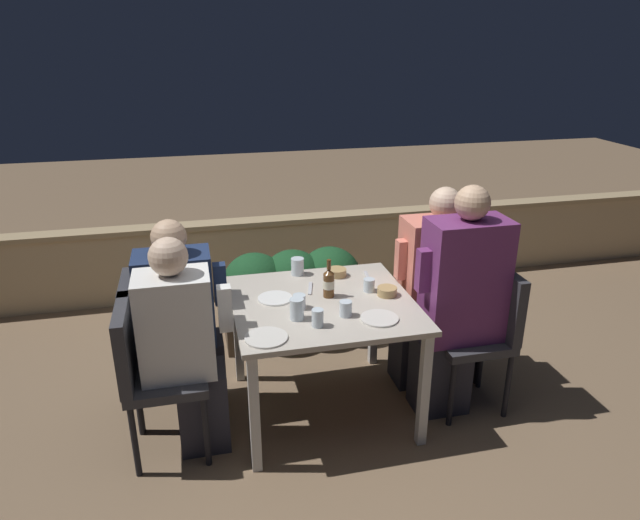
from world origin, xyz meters
TOP-DOWN VIEW (x-y plane):
  - ground_plane at (0.00, 0.00)m, footprint 16.00×16.00m
  - parapet_wall at (0.00, 1.80)m, footprint 9.00×0.18m
  - dining_table at (0.00, 0.00)m, footprint 1.00×0.95m
  - planter_hedge at (-0.01, 0.88)m, footprint 0.99×0.47m
  - chair_left_near at (-0.96, -0.16)m, footprint 0.42×0.41m
  - person_white_polo at (-0.76, -0.16)m, footprint 0.47×0.26m
  - chair_left_far at (-0.96, 0.17)m, footprint 0.42×0.41m
  - person_navy_jumper at (-0.76, 0.17)m, footprint 0.49×0.26m
  - chair_right_near at (0.93, -0.14)m, footprint 0.42×0.41m
  - person_purple_stripe at (0.75, -0.14)m, footprint 0.51×0.26m
  - chair_right_far at (0.93, 0.17)m, footprint 0.42×0.41m
  - person_coral_top at (0.74, 0.17)m, footprint 0.52×0.26m
  - beer_bottle at (0.05, 0.05)m, footprint 0.06×0.06m
  - plate_0 at (-0.25, 0.09)m, footprint 0.19×0.19m
  - plate_1 at (0.24, -0.27)m, footprint 0.20×0.20m
  - plate_2 at (-0.37, -0.34)m, footprint 0.21×0.21m
  - bowl_0 at (0.17, 0.33)m, footprint 0.12×0.12m
  - bowl_1 at (0.37, -0.01)m, footprint 0.11×0.11m
  - glass_cup_0 at (-0.14, -0.05)m, footprint 0.07×0.07m
  - glass_cup_1 at (-0.18, -0.17)m, footprint 0.07×0.07m
  - glass_cup_2 at (0.29, 0.07)m, footprint 0.07×0.07m
  - glass_cup_3 at (-0.06, 0.41)m, footprint 0.08×0.08m
  - glass_cup_4 at (0.08, -0.20)m, footprint 0.07×0.07m
  - glass_cup_5 at (-0.09, -0.28)m, footprint 0.06×0.06m
  - fork_0 at (-0.03, 0.18)m, footprint 0.06×0.17m
  - fork_1 at (0.34, 0.26)m, footprint 0.04×0.17m
  - potted_plant at (1.27, 0.89)m, footprint 0.32×0.32m

SIDE VIEW (x-z plane):
  - ground_plane at x=0.00m, z-range 0.00..0.00m
  - parapet_wall at x=0.00m, z-range 0.01..0.65m
  - planter_hedge at x=-0.01m, z-range 0.04..0.72m
  - potted_plant at x=1.27m, z-range 0.08..0.81m
  - chair_left_near at x=-0.96m, z-range 0.10..0.96m
  - chair_left_far at x=-0.96m, z-range 0.10..0.96m
  - chair_right_near at x=0.93m, z-range 0.10..0.96m
  - chair_right_far at x=0.93m, z-range 0.10..0.96m
  - person_navy_jumper at x=-0.76m, z-range 0.00..1.19m
  - person_white_polo at x=-0.76m, z-range 0.01..1.21m
  - dining_table at x=0.00m, z-range 0.27..0.98m
  - person_coral_top at x=0.74m, z-range 0.00..1.28m
  - person_purple_stripe at x=0.75m, z-range 0.00..1.37m
  - fork_0 at x=-0.03m, z-range 0.71..0.72m
  - fork_1 at x=0.34m, z-range 0.71..0.72m
  - plate_0 at x=-0.25m, z-range 0.71..0.72m
  - plate_1 at x=0.24m, z-range 0.71..0.72m
  - plate_2 at x=-0.37m, z-range 0.71..0.72m
  - bowl_0 at x=0.17m, z-range 0.71..0.76m
  - bowl_1 at x=0.37m, z-range 0.71..0.76m
  - glass_cup_2 at x=0.29m, z-range 0.71..0.79m
  - glass_cup_0 at x=-0.14m, z-range 0.71..0.79m
  - glass_cup_4 at x=0.08m, z-range 0.71..0.80m
  - glass_cup_5 at x=-0.09m, z-range 0.71..0.81m
  - glass_cup_3 at x=-0.06m, z-range 0.71..0.82m
  - glass_cup_1 at x=-0.18m, z-range 0.71..0.83m
  - beer_bottle at x=0.05m, z-range 0.69..0.91m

